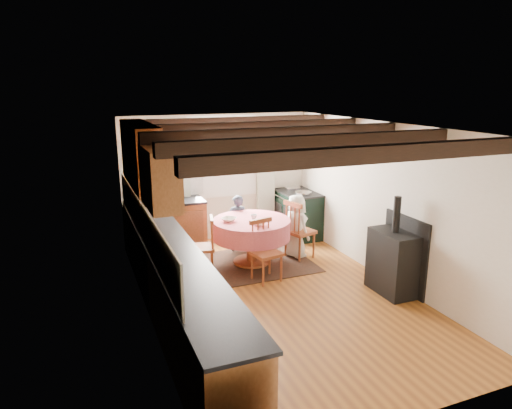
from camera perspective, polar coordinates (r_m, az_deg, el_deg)
name	(u,v)px	position (r m, az deg, el deg)	size (l,w,h in m)	color
floor	(277,295)	(6.75, 2.59, -11.11)	(3.60, 5.50, 0.00)	#A76424
ceiling	(279,126)	(6.10, 2.85, 9.63)	(3.60, 5.50, 0.00)	white
wall_back	(218,178)	(8.83, -4.74, 3.30)	(3.60, 0.00, 2.40)	silver
wall_front	(415,299)	(4.14, 19.02, -10.96)	(3.60, 0.00, 2.40)	silver
wall_left	(145,230)	(5.84, -13.61, -3.05)	(0.00, 5.50, 2.40)	silver
wall_right	(386,202)	(7.24, 15.78, 0.24)	(0.00, 5.50, 2.40)	silver
beam_a	(370,154)	(4.39, 13.87, 6.05)	(3.60, 0.16, 0.16)	black
beam_b	(316,142)	(5.23, 7.46, 7.68)	(3.60, 0.16, 0.16)	black
beam_c	(279,133)	(6.11, 2.84, 8.79)	(3.60, 0.16, 0.16)	black
beam_d	(251,127)	(7.03, -0.62, 9.58)	(3.60, 0.16, 0.16)	black
beam_e	(230,122)	(7.96, -3.28, 10.16)	(3.60, 0.16, 0.16)	black
splash_left	(143,223)	(6.12, -13.85, -2.23)	(0.02, 4.50, 0.55)	beige
splash_back	(166,182)	(8.57, -11.10, 2.73)	(1.40, 0.02, 0.55)	beige
base_cabinet_left	(172,283)	(6.15, -10.38, -9.52)	(0.60, 5.30, 0.88)	#9D5D32
base_cabinet_back	(168,226)	(8.49, -10.81, -2.69)	(1.30, 0.60, 0.88)	#9D5D32
worktop_left	(172,249)	(5.98, -10.40, -5.48)	(0.64, 5.30, 0.04)	black
worktop_back	(167,202)	(8.34, -10.94, 0.29)	(1.30, 0.64, 0.04)	black
wall_cabinet_glass	(140,155)	(6.85, -14.11, 5.97)	(0.34, 1.80, 0.90)	#9D5D32
wall_cabinet_solid	(160,177)	(5.40, -11.79, 3.31)	(0.34, 0.90, 0.70)	#9D5D32
window_frame	(223,157)	(8.77, -4.14, 5.89)	(1.34, 0.03, 1.54)	white
window_pane	(223,157)	(8.78, -4.15, 5.90)	(1.20, 0.01, 1.40)	white
curtain_left	(180,187)	(8.56, -9.32, 2.12)	(0.35, 0.10, 2.10)	beige
curtain_right	(266,180)	(9.07, 1.20, 3.02)	(0.35, 0.10, 2.10)	beige
curtain_rod	(224,125)	(8.62, -4.04, 9.76)	(0.03, 0.03, 2.00)	black
wall_picture	(312,150)	(9.02, 6.94, 6.71)	(0.04, 0.50, 0.60)	gold
wall_plate	(269,149)	(9.07, 1.63, 6.86)	(0.30, 0.30, 0.02)	silver
rug	(252,264)	(7.82, -0.56, -7.31)	(1.98, 1.54, 0.01)	#4B281C
dining_table	(251,242)	(7.69, -0.57, -4.67)	(1.28, 1.28, 0.77)	#E96D74
chair_near	(267,251)	(7.03, 1.32, -5.79)	(0.41, 0.43, 0.95)	brown
chair_left	(202,246)	(7.36, -6.70, -5.06)	(0.40, 0.42, 0.93)	brown
chair_right	(300,229)	(7.98, 5.46, -3.05)	(0.44, 0.46, 1.03)	brown
aga_range	(297,214)	(9.11, 5.13, -1.13)	(0.65, 1.00, 0.92)	black
cast_iron_stove	(394,246)	(6.85, 16.71, -4.88)	(0.43, 0.72, 1.43)	black
child_far	(237,223)	(8.26, -2.33, -2.34)	(0.38, 0.25, 1.04)	#2B3647
child_right	(296,226)	(8.00, 4.98, -2.67)	(0.54, 0.35, 1.11)	white
bowl_a	(229,219)	(7.50, -3.38, -1.86)	(0.24, 0.24, 0.06)	silver
bowl_b	(259,223)	(7.27, 0.36, -2.33)	(0.21, 0.21, 0.07)	silver
cup	(254,217)	(7.53, -0.27, -1.60)	(0.10, 0.10, 0.10)	silver
canister_tall	(153,196)	(8.28, -12.65, 1.04)	(0.13, 0.13, 0.23)	#262628
canister_wide	(176,195)	(8.37, -9.88, 1.18)	(0.17, 0.17, 0.18)	#262628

